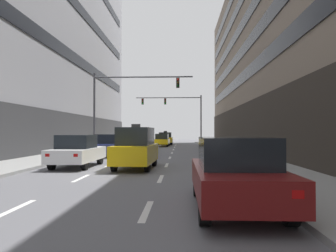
{
  "coord_description": "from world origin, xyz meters",
  "views": [
    {
      "loc": [
        2.37,
        -15.32,
        1.83
      ],
      "look_at": [
        0.88,
        20.17,
        2.48
      ],
      "focal_mm": 33.84,
      "sensor_mm": 36.0,
      "label": 1
    }
  ],
  "objects_px": {
    "car_driving_0": "(109,145)",
    "car_driving_3": "(78,151)",
    "traffic_signal_1": "(179,108)",
    "taxi_driving_1": "(140,138)",
    "car_parked_0": "(235,174)",
    "taxi_driving_4": "(136,148)",
    "taxi_driving_2": "(165,139)",
    "traffic_signal_0": "(123,97)",
    "taxi_driving_5": "(162,140)"
  },
  "relations": [
    {
      "from": "car_driving_3",
      "to": "traffic_signal_1",
      "type": "distance_m",
      "value": 28.51
    },
    {
      "from": "taxi_driving_2",
      "to": "traffic_signal_1",
      "type": "relative_size",
      "value": 0.51
    },
    {
      "from": "car_driving_0",
      "to": "taxi_driving_5",
      "type": "xyz_separation_m",
      "value": [
        3.02,
        16.03,
        -0.03
      ]
    },
    {
      "from": "taxi_driving_5",
      "to": "traffic_signal_1",
      "type": "relative_size",
      "value": 0.47
    },
    {
      "from": "traffic_signal_0",
      "to": "taxi_driving_5",
      "type": "bearing_deg",
      "value": 78.52
    },
    {
      "from": "car_driving_3",
      "to": "car_parked_0",
      "type": "xyz_separation_m",
      "value": [
        6.67,
        -8.65,
        0.02
      ]
    },
    {
      "from": "taxi_driving_4",
      "to": "taxi_driving_5",
      "type": "relative_size",
      "value": 1.01
    },
    {
      "from": "car_driving_3",
      "to": "traffic_signal_1",
      "type": "xyz_separation_m",
      "value": [
        5.02,
        27.74,
        4.25
      ]
    },
    {
      "from": "taxi_driving_4",
      "to": "traffic_signal_1",
      "type": "xyz_separation_m",
      "value": [
        1.89,
        28.32,
        4.05
      ]
    },
    {
      "from": "car_parked_0",
      "to": "car_driving_3",
      "type": "bearing_deg",
      "value": 127.63
    },
    {
      "from": "taxi_driving_4",
      "to": "taxi_driving_5",
      "type": "bearing_deg",
      "value": 90.35
    },
    {
      "from": "taxi_driving_4",
      "to": "car_driving_3",
      "type": "bearing_deg",
      "value": 169.58
    },
    {
      "from": "taxi_driving_2",
      "to": "traffic_signal_0",
      "type": "distance_m",
      "value": 18.7
    },
    {
      "from": "taxi_driving_5",
      "to": "traffic_signal_0",
      "type": "bearing_deg",
      "value": -101.48
    },
    {
      "from": "taxi_driving_1",
      "to": "taxi_driving_4",
      "type": "xyz_separation_m",
      "value": [
        3.13,
        -25.08,
        -0.04
      ]
    },
    {
      "from": "traffic_signal_0",
      "to": "traffic_signal_1",
      "type": "distance_m",
      "value": 17.72
    },
    {
      "from": "taxi_driving_1",
      "to": "car_driving_0",
      "type": "bearing_deg",
      "value": -90.1
    },
    {
      "from": "taxi_driving_1",
      "to": "taxi_driving_4",
      "type": "bearing_deg",
      "value": -82.88
    },
    {
      "from": "taxi_driving_1",
      "to": "taxi_driving_4",
      "type": "height_order",
      "value": "taxi_driving_1"
    },
    {
      "from": "car_driving_3",
      "to": "traffic_signal_0",
      "type": "relative_size",
      "value": 0.52
    },
    {
      "from": "car_driving_3",
      "to": "taxi_driving_5",
      "type": "bearing_deg",
      "value": 82.71
    },
    {
      "from": "car_driving_3",
      "to": "taxi_driving_1",
      "type": "bearing_deg",
      "value": 90.01
    },
    {
      "from": "taxi_driving_5",
      "to": "traffic_signal_1",
      "type": "height_order",
      "value": "traffic_signal_1"
    },
    {
      "from": "car_driving_3",
      "to": "taxi_driving_4",
      "type": "relative_size",
      "value": 1.04
    },
    {
      "from": "taxi_driving_1",
      "to": "taxi_driving_5",
      "type": "xyz_separation_m",
      "value": [
        2.99,
        -1.17,
        -0.28
      ]
    },
    {
      "from": "car_driving_3",
      "to": "car_parked_0",
      "type": "height_order",
      "value": "car_parked_0"
    },
    {
      "from": "taxi_driving_1",
      "to": "taxi_driving_2",
      "type": "distance_m",
      "value": 5.24
    },
    {
      "from": "car_driving_0",
      "to": "car_parked_0",
      "type": "relative_size",
      "value": 0.97
    },
    {
      "from": "taxi_driving_5",
      "to": "traffic_signal_0",
      "type": "xyz_separation_m",
      "value": [
        -2.58,
        -12.71,
        4.05
      ]
    },
    {
      "from": "car_driving_0",
      "to": "taxi_driving_4",
      "type": "relative_size",
      "value": 1.03
    },
    {
      "from": "car_driving_0",
      "to": "car_driving_3",
      "type": "xyz_separation_m",
      "value": [
        0.04,
        -7.31,
        0.01
      ]
    },
    {
      "from": "traffic_signal_1",
      "to": "taxi_driving_4",
      "type": "bearing_deg",
      "value": -93.83
    },
    {
      "from": "car_parked_0",
      "to": "traffic_signal_0",
      "type": "relative_size",
      "value": 0.53
    },
    {
      "from": "taxi_driving_2",
      "to": "car_driving_3",
      "type": "distance_m",
      "value": 28.87
    },
    {
      "from": "taxi_driving_4",
      "to": "car_parked_0",
      "type": "bearing_deg",
      "value": -66.33
    },
    {
      "from": "taxi_driving_2",
      "to": "taxi_driving_4",
      "type": "relative_size",
      "value": 1.09
    },
    {
      "from": "taxi_driving_4",
      "to": "car_parked_0",
      "type": "height_order",
      "value": "taxi_driving_4"
    },
    {
      "from": "car_driving_0",
      "to": "taxi_driving_5",
      "type": "distance_m",
      "value": 16.31
    },
    {
      "from": "taxi_driving_2",
      "to": "taxi_driving_1",
      "type": "bearing_deg",
      "value": -126.83
    },
    {
      "from": "car_parked_0",
      "to": "taxi_driving_4",
      "type": "bearing_deg",
      "value": 113.67
    },
    {
      "from": "taxi_driving_4",
      "to": "traffic_signal_0",
      "type": "height_order",
      "value": "traffic_signal_0"
    },
    {
      "from": "car_driving_0",
      "to": "traffic_signal_1",
      "type": "distance_m",
      "value": 21.48
    },
    {
      "from": "taxi_driving_2",
      "to": "car_parked_0",
      "type": "distance_m",
      "value": 37.52
    },
    {
      "from": "taxi_driving_2",
      "to": "car_parked_0",
      "type": "height_order",
      "value": "taxi_driving_2"
    },
    {
      "from": "car_driving_3",
      "to": "taxi_driving_4",
      "type": "distance_m",
      "value": 3.19
    },
    {
      "from": "car_driving_3",
      "to": "traffic_signal_0",
      "type": "bearing_deg",
      "value": 87.83
    },
    {
      "from": "taxi_driving_4",
      "to": "traffic_signal_1",
      "type": "bearing_deg",
      "value": 86.17
    },
    {
      "from": "traffic_signal_0",
      "to": "taxi_driving_2",
      "type": "bearing_deg",
      "value": 81.4
    },
    {
      "from": "car_driving_0",
      "to": "taxi_driving_5",
      "type": "bearing_deg",
      "value": 79.33
    },
    {
      "from": "car_driving_3",
      "to": "traffic_signal_0",
      "type": "xyz_separation_m",
      "value": [
        0.4,
        10.63,
        4.01
      ]
    }
  ]
}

